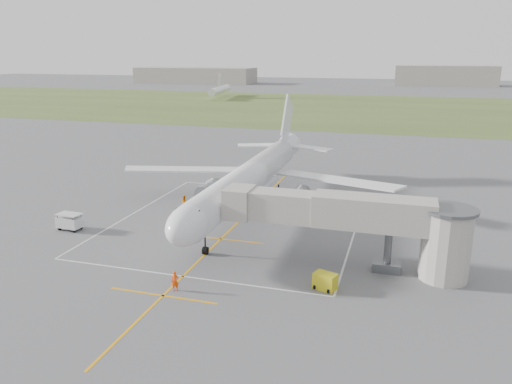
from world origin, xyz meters
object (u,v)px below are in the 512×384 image
(ramp_worker_nose, at_px, (175,281))
(gpu_unit, at_px, (325,281))
(ramp_worker_wing, at_px, (184,202))
(baggage_cart, at_px, (70,222))
(jet_bridge, at_px, (365,222))
(airliner, at_px, (250,178))

(ramp_worker_nose, bearing_deg, gpu_unit, 1.69)
(ramp_worker_wing, bearing_deg, baggage_cart, 81.65)
(gpu_unit, relative_size, baggage_cart, 0.77)
(jet_bridge, bearing_deg, baggage_cart, 177.82)
(jet_bridge, xyz_separation_m, ramp_worker_nose, (-15.13, -9.30, -3.85))
(jet_bridge, height_order, gpu_unit, jet_bridge)
(gpu_unit, height_order, baggage_cart, baggage_cart)
(airliner, xyz_separation_m, gpu_unit, (13.01, -19.49, -3.67))
(gpu_unit, height_order, ramp_worker_wing, ramp_worker_wing)
(gpu_unit, bearing_deg, baggage_cart, -172.93)
(airliner, height_order, jet_bridge, airliner)
(baggage_cart, bearing_deg, airliner, 40.60)
(baggage_cart, bearing_deg, jet_bridge, 2.54)
(airliner, distance_m, ramp_worker_wing, 9.46)
(ramp_worker_wing, bearing_deg, jet_bridge, -177.69)
(jet_bridge, height_order, baggage_cart, jet_bridge)
(airliner, xyz_separation_m, baggage_cart, (-17.93, -12.97, -3.39))
(ramp_worker_nose, relative_size, ramp_worker_wing, 1.02)
(baggage_cart, relative_size, ramp_worker_wing, 1.67)
(airliner, xyz_separation_m, jet_bridge, (15.72, -14.25, 0.35))
(jet_bridge, bearing_deg, ramp_worker_wing, 152.14)
(airliner, bearing_deg, jet_bridge, -42.19)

